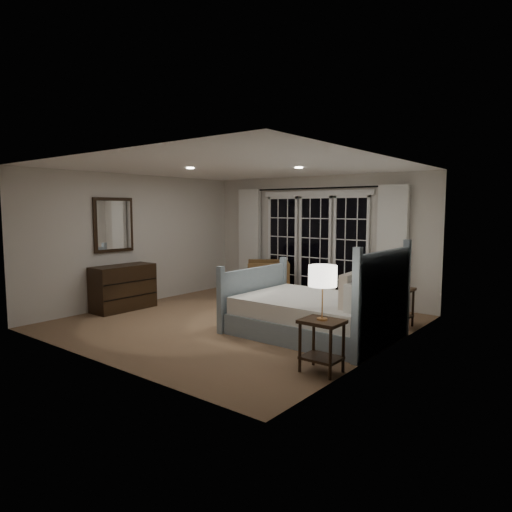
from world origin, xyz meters
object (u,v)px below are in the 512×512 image
Objects in this scene: armchair at (268,279)px; dresser at (123,288)px; lamp_left at (323,276)px; nightstand_right at (397,301)px; nightstand_left at (322,338)px; lamp_right at (399,259)px; bed at (316,313)px.

armchair is 0.75× the size of dresser.
lamp_left is at bearing 6.62° from armchair.
dresser reaches higher than nightstand_right.
lamp_left reaches higher than nightstand_left.
armchair is at bearing 134.83° from lamp_left.
dresser is at bearing -156.02° from nightstand_right.
nightstand_right is 0.71× the size of armchair.
lamp_right is (0.00, -0.00, 0.67)m from nightstand_right.
nightstand_right is at bearing 92.27° from nightstand_left.
nightstand_right is 1.00× the size of lamp_left.
lamp_right is (0.74, 1.22, 0.74)m from bed.
bed is 2.59× the size of armchair.
armchair is (-3.01, 0.62, -0.68)m from lamp_right.
lamp_left is (0.10, -2.51, 0.70)m from nightstand_right.
lamp_right is (-0.10, 2.51, -0.03)m from lamp_left.
dresser is at bearing -156.02° from lamp_right.
nightstand_right is 0.67m from lamp_right.
bed is 3.72m from dresser.
bed is at bearing 123.12° from nightstand_left.
nightstand_left is 4.52m from dresser.
bed is 3.62× the size of lamp_left.
lamp_left is at bearing -7.06° from dresser.
bed is 2.92m from armchair.
lamp_right is 0.49× the size of dresser.
armchair is (-3.11, 3.13, -0.00)m from nightstand_left.
bed reaches higher than dresser.
lamp_right is 3.15m from armchair.
lamp_left is 0.53× the size of dresser.
bed is 3.92× the size of lamp_right.
nightstand_right is 1.08× the size of lamp_right.
armchair reaches higher than nightstand_right.
armchair reaches higher than nightstand_left.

